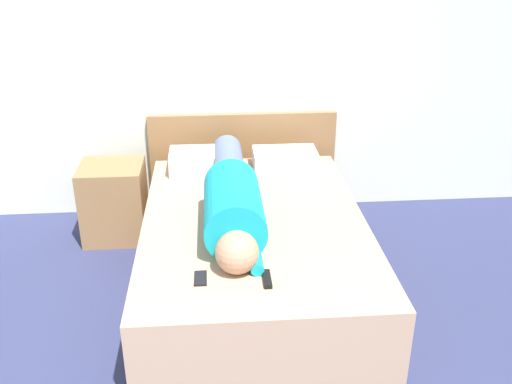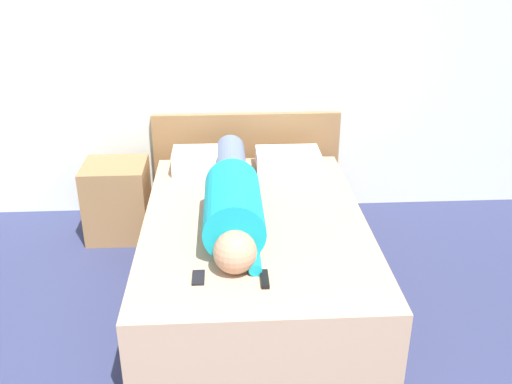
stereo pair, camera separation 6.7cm
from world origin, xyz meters
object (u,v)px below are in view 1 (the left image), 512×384
at_px(pillow_second, 285,159).
at_px(cell_phone, 201,278).
at_px(pillow_near_headboard, 204,161).
at_px(person_lying, 232,198).
at_px(tv_remote, 267,279).
at_px(nightstand, 114,201).
at_px(bed, 254,254).

distance_m(pillow_second, cell_phone, 1.57).
bearing_deg(pillow_near_headboard, person_lying, -77.36).
bearing_deg(tv_remote, nightstand, 124.25).
relative_size(person_lying, pillow_second, 3.57).
bearing_deg(nightstand, pillow_near_headboard, 1.34).
height_order(bed, tv_remote, tv_remote).
height_order(nightstand, person_lying, person_lying).
distance_m(tv_remote, cell_phone, 0.34).
bearing_deg(tv_remote, pillow_near_headboard, 102.36).
bearing_deg(nightstand, cell_phone, -65.08).
xyz_separation_m(pillow_second, tv_remote, (-0.28, -1.48, -0.06)).
relative_size(pillow_near_headboard, pillow_second, 1.05).
relative_size(tv_remote, cell_phone, 1.15).
height_order(bed, pillow_second, pillow_second).
bearing_deg(cell_phone, nightstand, 114.92).
bearing_deg(tv_remote, person_lying, 102.02).
bearing_deg(pillow_near_headboard, tv_remote, -77.64).
xyz_separation_m(nightstand, tv_remote, (1.00, -1.47, 0.23)).
bearing_deg(cell_phone, bed, 63.53).
relative_size(bed, pillow_near_headboard, 4.12).
height_order(pillow_near_headboard, cell_phone, pillow_near_headboard).
distance_m(person_lying, pillow_second, 0.91).
xyz_separation_m(pillow_near_headboard, cell_phone, (-0.01, -1.44, -0.07)).
height_order(nightstand, pillow_second, pillow_second).
relative_size(bed, person_lying, 1.22).
bearing_deg(pillow_near_headboard, bed, -68.51).
relative_size(pillow_second, cell_phone, 3.59).
bearing_deg(pillow_second, cell_phone, -113.07).
distance_m(pillow_near_headboard, pillow_second, 0.60).
relative_size(pillow_near_headboard, tv_remote, 3.28).
xyz_separation_m(nightstand, pillow_second, (1.28, 0.02, 0.29)).
bearing_deg(pillow_second, bed, -110.14).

